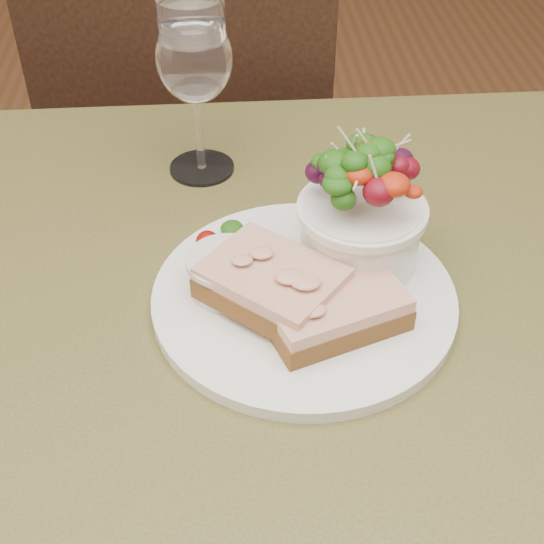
{
  "coord_description": "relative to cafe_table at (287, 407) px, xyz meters",
  "views": [
    {
      "loc": [
        -0.05,
        -0.45,
        1.2
      ],
      "look_at": [
        -0.01,
        0.01,
        0.81
      ],
      "focal_mm": 50.0,
      "sensor_mm": 36.0,
      "label": 1
    }
  ],
  "objects": [
    {
      "name": "sandwich_back",
      "position": [
        -0.01,
        0.02,
        0.14
      ],
      "size": [
        0.14,
        0.13,
        0.03
      ],
      "rotation": [
        0.0,
        0.0,
        -0.71
      ],
      "color": "#452912",
      "rests_on": "dinner_plate"
    },
    {
      "name": "garnish",
      "position": [
        -0.06,
        0.1,
        0.12
      ],
      "size": [
        0.05,
        0.04,
        0.02
      ],
      "color": "#143609",
      "rests_on": "dinner_plate"
    },
    {
      "name": "sandwich_front",
      "position": [
        0.03,
        0.0,
        0.13
      ],
      "size": [
        0.13,
        0.12,
        0.03
      ],
      "rotation": [
        0.0,
        0.0,
        0.35
      ],
      "color": "#452912",
      "rests_on": "dinner_plate"
    },
    {
      "name": "wine_glass",
      "position": [
        -0.07,
        0.25,
        0.22
      ],
      "size": [
        0.08,
        0.08,
        0.18
      ],
      "color": "white",
      "rests_on": "cafe_table"
    },
    {
      "name": "cafe_table",
      "position": [
        0.0,
        0.0,
        0.0
      ],
      "size": [
        0.8,
        0.8,
        0.75
      ],
      "color": "#403A1B",
      "rests_on": "ground"
    },
    {
      "name": "salad_bowl",
      "position": [
        0.07,
        0.07,
        0.17
      ],
      "size": [
        0.11,
        0.11,
        0.13
      ],
      "color": "white",
      "rests_on": "dinner_plate"
    },
    {
      "name": "dinner_plate",
      "position": [
        0.02,
        0.03,
        0.11
      ],
      "size": [
        0.26,
        0.26,
        0.01
      ],
      "primitive_type": "cylinder",
      "color": "white",
      "rests_on": "cafe_table"
    },
    {
      "name": "ramekin",
      "position": [
        -0.05,
        0.04,
        0.13
      ],
      "size": [
        0.06,
        0.06,
        0.04
      ],
      "color": "silver",
      "rests_on": "dinner_plate"
    },
    {
      "name": "chair_far",
      "position": [
        -0.07,
        0.67,
        -0.36
      ],
      "size": [
        0.49,
        0.49,
        0.9
      ],
      "rotation": [
        0.0,
        0.0,
        2.95
      ],
      "color": "black",
      "rests_on": "ground"
    }
  ]
}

